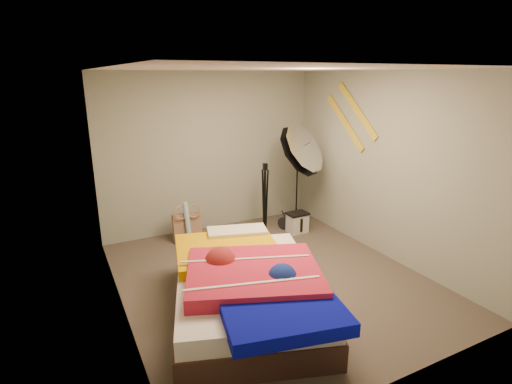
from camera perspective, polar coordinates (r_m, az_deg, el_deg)
floor at (r=5.10m, az=2.12°, el=-12.16°), size 4.00×4.00×0.00m
ceiling at (r=4.48m, az=2.47°, el=17.18°), size 4.00×4.00×0.00m
wall_back at (r=6.41m, az=-6.54°, el=5.60°), size 3.50×0.00×3.50m
wall_front at (r=3.14m, az=20.56°, el=-6.86°), size 3.50×0.00×3.50m
wall_left at (r=4.10m, az=-19.55°, el=-1.39°), size 0.00×4.00×4.00m
wall_right at (r=5.68m, az=17.89°, el=3.52°), size 0.00×4.00×4.00m
tote_bag at (r=6.18m, az=-9.81°, el=-4.96°), size 0.44×0.21×0.44m
wrapping_roll at (r=6.06m, az=-9.74°, el=-4.37°), size 0.10×0.19×0.64m
camera_case at (r=6.45m, az=5.92°, el=-4.46°), size 0.31×0.23×0.31m
duffel_bag at (r=6.68m, az=4.68°, el=-4.16°), size 0.38×0.31×0.20m
wall_stripe_upper at (r=6.00m, az=14.27°, el=11.23°), size 0.02×0.91×0.78m
wall_stripe_lower at (r=6.21m, az=12.61°, el=9.64°), size 0.02×0.91×0.78m
bed at (r=4.29m, az=-1.28°, el=-13.43°), size 2.02×2.52×0.61m
photo_umbrella at (r=6.18m, az=6.15°, el=5.74°), size 0.90×0.94×1.82m
camera_tripod at (r=6.25m, az=1.29°, el=-0.24°), size 0.07×0.07×1.14m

